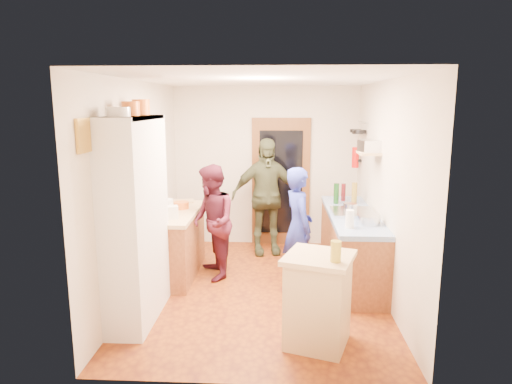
# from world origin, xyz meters

# --- Properties ---
(floor) EXTENTS (3.00, 4.00, 0.02)m
(floor) POSITION_xyz_m (0.00, 0.00, -0.01)
(floor) COLOR #8C410E
(floor) RESTS_ON ground
(ceiling) EXTENTS (3.00, 4.00, 0.02)m
(ceiling) POSITION_xyz_m (0.00, 0.00, 2.61)
(ceiling) COLOR silver
(ceiling) RESTS_ON ground
(wall_back) EXTENTS (3.00, 0.02, 2.60)m
(wall_back) POSITION_xyz_m (0.00, 2.01, 1.30)
(wall_back) COLOR beige
(wall_back) RESTS_ON ground
(wall_front) EXTENTS (3.00, 0.02, 2.60)m
(wall_front) POSITION_xyz_m (0.00, -2.01, 1.30)
(wall_front) COLOR beige
(wall_front) RESTS_ON ground
(wall_left) EXTENTS (0.02, 4.00, 2.60)m
(wall_left) POSITION_xyz_m (-1.51, 0.00, 1.30)
(wall_left) COLOR beige
(wall_left) RESTS_ON ground
(wall_right) EXTENTS (0.02, 4.00, 2.60)m
(wall_right) POSITION_xyz_m (1.51, 0.00, 1.30)
(wall_right) COLOR beige
(wall_right) RESTS_ON ground
(door_frame) EXTENTS (0.95, 0.06, 2.10)m
(door_frame) POSITION_xyz_m (0.25, 1.97, 1.05)
(door_frame) COLOR brown
(door_frame) RESTS_ON ground
(door_glass) EXTENTS (0.70, 0.02, 1.70)m
(door_glass) POSITION_xyz_m (0.25, 1.94, 1.05)
(door_glass) COLOR black
(door_glass) RESTS_ON door_frame
(hutch_body) EXTENTS (0.40, 1.20, 2.20)m
(hutch_body) POSITION_xyz_m (-1.30, -0.80, 1.10)
(hutch_body) COLOR silver
(hutch_body) RESTS_ON ground
(hutch_top_shelf) EXTENTS (0.40, 1.14, 0.04)m
(hutch_top_shelf) POSITION_xyz_m (-1.30, -0.80, 2.18)
(hutch_top_shelf) COLOR silver
(hutch_top_shelf) RESTS_ON hutch_body
(plate_stack) EXTENTS (0.22, 0.22, 0.09)m
(plate_stack) POSITION_xyz_m (-1.30, -1.15, 2.25)
(plate_stack) COLOR white
(plate_stack) RESTS_ON hutch_top_shelf
(orange_pot_a) EXTENTS (0.18, 0.18, 0.15)m
(orange_pot_a) POSITION_xyz_m (-1.30, -0.78, 2.27)
(orange_pot_a) COLOR orange
(orange_pot_a) RESTS_ON hutch_top_shelf
(orange_pot_b) EXTENTS (0.19, 0.19, 0.17)m
(orange_pot_b) POSITION_xyz_m (-1.30, -0.43, 2.28)
(orange_pot_b) COLOR orange
(orange_pot_b) RESTS_ON hutch_top_shelf
(left_counter_base) EXTENTS (0.60, 1.40, 0.85)m
(left_counter_base) POSITION_xyz_m (-1.20, 0.45, 0.42)
(left_counter_base) COLOR #9C5C2F
(left_counter_base) RESTS_ON ground
(left_counter_top) EXTENTS (0.64, 1.44, 0.05)m
(left_counter_top) POSITION_xyz_m (-1.20, 0.45, 0.88)
(left_counter_top) COLOR tan
(left_counter_top) RESTS_ON left_counter_base
(toaster) EXTENTS (0.24, 0.20, 0.16)m
(toaster) POSITION_xyz_m (-1.15, 0.06, 0.98)
(toaster) COLOR white
(toaster) RESTS_ON left_counter_top
(kettle) EXTENTS (0.20, 0.20, 0.19)m
(kettle) POSITION_xyz_m (-1.25, 0.33, 1.00)
(kettle) COLOR white
(kettle) RESTS_ON left_counter_top
(orange_bowl) EXTENTS (0.25, 0.25, 0.09)m
(orange_bowl) POSITION_xyz_m (-1.12, 0.62, 0.95)
(orange_bowl) COLOR orange
(orange_bowl) RESTS_ON left_counter_top
(chopping_board) EXTENTS (0.33, 0.27, 0.02)m
(chopping_board) POSITION_xyz_m (-1.18, 1.04, 0.91)
(chopping_board) COLOR tan
(chopping_board) RESTS_ON left_counter_top
(right_counter_base) EXTENTS (0.60, 2.20, 0.84)m
(right_counter_base) POSITION_xyz_m (1.20, 0.50, 0.42)
(right_counter_base) COLOR #9C5C2F
(right_counter_base) RESTS_ON ground
(right_counter_top) EXTENTS (0.62, 2.22, 0.06)m
(right_counter_top) POSITION_xyz_m (1.20, 0.50, 0.87)
(right_counter_top) COLOR #174AA2
(right_counter_top) RESTS_ON right_counter_base
(hob) EXTENTS (0.55, 0.58, 0.04)m
(hob) POSITION_xyz_m (1.20, 0.44, 0.92)
(hob) COLOR silver
(hob) RESTS_ON right_counter_top
(pot_on_hob) EXTENTS (0.18, 0.18, 0.12)m
(pot_on_hob) POSITION_xyz_m (1.15, 0.37, 1.00)
(pot_on_hob) COLOR silver
(pot_on_hob) RESTS_ON hob
(bottle_a) EXTENTS (0.08, 0.08, 0.30)m
(bottle_a) POSITION_xyz_m (1.05, 1.05, 1.05)
(bottle_a) COLOR #143F14
(bottle_a) RESTS_ON right_counter_top
(bottle_b) EXTENTS (0.08, 0.08, 0.26)m
(bottle_b) POSITION_xyz_m (1.18, 1.26, 1.03)
(bottle_b) COLOR #591419
(bottle_b) RESTS_ON right_counter_top
(bottle_c) EXTENTS (0.08, 0.08, 0.31)m
(bottle_c) POSITION_xyz_m (1.31, 1.06, 1.05)
(bottle_c) COLOR olive
(bottle_c) RESTS_ON right_counter_top
(paper_towel) EXTENTS (0.12, 0.12, 0.21)m
(paper_towel) POSITION_xyz_m (1.05, -0.26, 1.01)
(paper_towel) COLOR white
(paper_towel) RESTS_ON right_counter_top
(mixing_bowl) EXTENTS (0.32, 0.32, 0.11)m
(mixing_bowl) POSITION_xyz_m (1.30, -0.07, 0.95)
(mixing_bowl) COLOR silver
(mixing_bowl) RESTS_ON right_counter_top
(island_base) EXTENTS (0.70, 0.70, 0.86)m
(island_base) POSITION_xyz_m (0.61, -1.30, 0.43)
(island_base) COLOR tan
(island_base) RESTS_ON ground
(island_top) EXTENTS (0.78, 0.78, 0.05)m
(island_top) POSITION_xyz_m (0.61, -1.30, 0.89)
(island_top) COLOR tan
(island_top) RESTS_ON island_base
(cutting_board) EXTENTS (0.42, 0.38, 0.02)m
(cutting_board) POSITION_xyz_m (0.58, -1.23, 0.90)
(cutting_board) COLOR white
(cutting_board) RESTS_ON island_top
(oil_jar) EXTENTS (0.12, 0.12, 0.19)m
(oil_jar) POSITION_xyz_m (0.75, -1.47, 1.01)
(oil_jar) COLOR #AD9E2D
(oil_jar) RESTS_ON island_top
(pan_rail) EXTENTS (0.02, 0.65, 0.02)m
(pan_rail) POSITION_xyz_m (1.46, 1.52, 2.05)
(pan_rail) COLOR silver
(pan_rail) RESTS_ON wall_right
(pan_hang_a) EXTENTS (0.18, 0.18, 0.05)m
(pan_hang_a) POSITION_xyz_m (1.40, 1.35, 1.92)
(pan_hang_a) COLOR black
(pan_hang_a) RESTS_ON pan_rail
(pan_hang_b) EXTENTS (0.16, 0.16, 0.05)m
(pan_hang_b) POSITION_xyz_m (1.40, 1.55, 1.90)
(pan_hang_b) COLOR black
(pan_hang_b) RESTS_ON pan_rail
(pan_hang_c) EXTENTS (0.17, 0.17, 0.05)m
(pan_hang_c) POSITION_xyz_m (1.40, 1.75, 1.91)
(pan_hang_c) COLOR black
(pan_hang_c) RESTS_ON pan_rail
(wall_shelf) EXTENTS (0.26, 0.42, 0.03)m
(wall_shelf) POSITION_xyz_m (1.37, 0.45, 1.70)
(wall_shelf) COLOR tan
(wall_shelf) RESTS_ON wall_right
(radio) EXTENTS (0.26, 0.33, 0.15)m
(radio) POSITION_xyz_m (1.37, 0.45, 1.79)
(radio) COLOR silver
(radio) RESTS_ON wall_shelf
(ext_bracket) EXTENTS (0.06, 0.10, 0.04)m
(ext_bracket) POSITION_xyz_m (1.47, 1.70, 1.45)
(ext_bracket) COLOR black
(ext_bracket) RESTS_ON wall_right
(fire_extinguisher) EXTENTS (0.11, 0.11, 0.32)m
(fire_extinguisher) POSITION_xyz_m (1.41, 1.70, 1.50)
(fire_extinguisher) COLOR red
(fire_extinguisher) RESTS_ON wall_right
(picture_frame) EXTENTS (0.03, 0.25, 0.30)m
(picture_frame) POSITION_xyz_m (-1.48, -1.55, 2.05)
(picture_frame) COLOR gold
(picture_frame) RESTS_ON wall_left
(person_hob) EXTENTS (0.52, 0.65, 1.54)m
(person_hob) POSITION_xyz_m (0.51, 0.20, 0.77)
(person_hob) COLOR navy
(person_hob) RESTS_ON ground
(person_left) EXTENTS (0.79, 0.90, 1.54)m
(person_left) POSITION_xyz_m (-0.66, 0.43, 0.77)
(person_left) COLOR #441422
(person_left) RESTS_ON ground
(person_back) EXTENTS (1.13, 0.66, 1.81)m
(person_back) POSITION_xyz_m (0.03, 1.46, 0.91)
(person_back) COLOR #3B4028
(person_back) RESTS_ON ground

